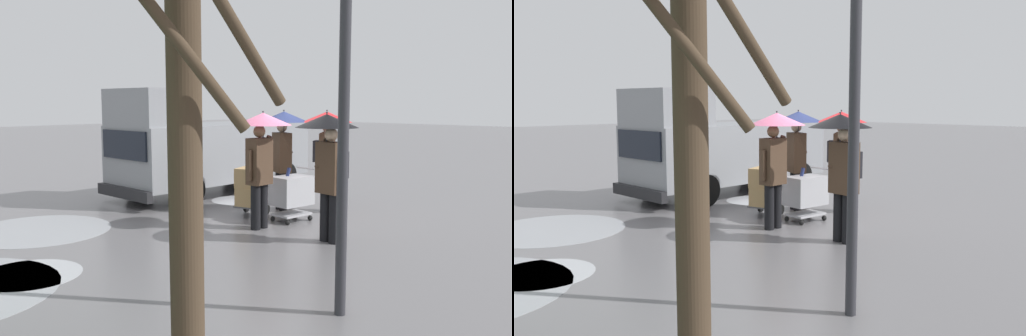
# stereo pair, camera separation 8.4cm
# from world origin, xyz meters

# --- Properties ---
(ground_plane) EXTENTS (90.00, 90.00, 0.00)m
(ground_plane) POSITION_xyz_m (0.00, 0.00, 0.00)
(ground_plane) COLOR slate
(slush_patch_under_van) EXTENTS (1.25, 1.25, 0.01)m
(slush_patch_under_van) POSITION_xyz_m (2.22, -0.73, 0.00)
(slush_patch_under_van) COLOR silver
(slush_patch_under_van) RESTS_ON ground
(slush_patch_mid_street) EXTENTS (1.39, 1.39, 0.01)m
(slush_patch_mid_street) POSITION_xyz_m (0.41, 5.04, 0.00)
(slush_patch_mid_street) COLOR #ADAFB5
(slush_patch_mid_street) RESTS_ON ground
(slush_patch_far_side) EXTENTS (2.55, 2.55, 0.01)m
(slush_patch_far_side) POSITION_xyz_m (2.76, 3.83, 0.00)
(slush_patch_far_side) COLOR #999BA0
(slush_patch_far_side) RESTS_ON ground
(cargo_van_parked_right) EXTENTS (2.23, 5.35, 2.60)m
(cargo_van_parked_right) POSITION_xyz_m (3.45, -0.83, 1.18)
(cargo_van_parked_right) COLOR gray
(cargo_van_parked_right) RESTS_ON ground
(shopping_cart_vendor) EXTENTS (0.64, 0.87, 1.04)m
(shopping_cart_vendor) POSITION_xyz_m (-0.09, 0.10, 0.57)
(shopping_cart_vendor) COLOR #B2B2B7
(shopping_cart_vendor) RESTS_ON ground
(hand_dolly_boxes) EXTENTS (0.69, 0.82, 1.32)m
(hand_dolly_boxes) POSITION_xyz_m (0.83, 0.30, 0.60)
(hand_dolly_boxes) COLOR #515156
(hand_dolly_boxes) RESTS_ON ground
(pedestrian_pink_side) EXTENTS (1.04, 1.04, 2.15)m
(pedestrian_pink_side) POSITION_xyz_m (-1.51, 0.88, 1.57)
(pedestrian_pink_side) COLOR black
(pedestrian_pink_side) RESTS_ON ground
(pedestrian_black_side) EXTENTS (1.04, 1.04, 2.15)m
(pedestrian_black_side) POSITION_xyz_m (-0.07, -1.05, 1.57)
(pedestrian_black_side) COLOR black
(pedestrian_black_side) RESTS_ON ground
(pedestrian_white_side) EXTENTS (1.04, 1.04, 2.15)m
(pedestrian_white_side) POSITION_xyz_m (0.70, -0.56, 1.58)
(pedestrian_white_side) COLOR black
(pedestrian_white_side) RESTS_ON ground
(pedestrian_far_side) EXTENTS (1.04, 1.04, 2.15)m
(pedestrian_far_side) POSITION_xyz_m (-0.06, 0.93, 1.58)
(pedestrian_far_side) COLOR black
(pedestrian_far_side) RESTS_ON ground
(bare_tree_near) EXTENTS (1.16, 1.06, 4.11)m
(bare_tree_near) POSITION_xyz_m (-3.77, 5.71, 2.03)
(bare_tree_near) COLOR #423323
(bare_tree_near) RESTS_ON ground
(street_lamp) EXTENTS (0.28, 0.28, 3.86)m
(street_lamp) POSITION_xyz_m (-3.41, 3.30, 2.37)
(street_lamp) COLOR #2D2D33
(street_lamp) RESTS_ON ground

